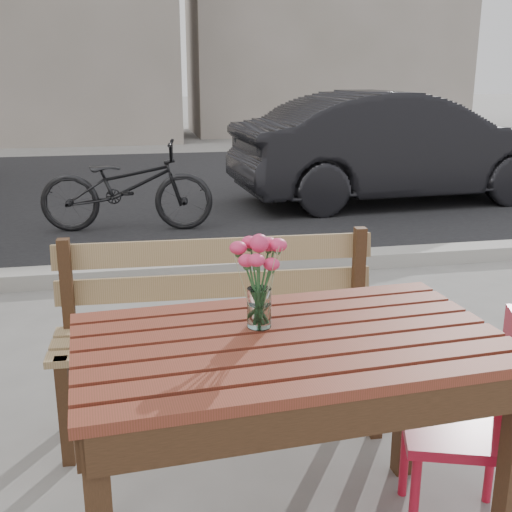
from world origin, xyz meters
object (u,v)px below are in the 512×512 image
Objects in this scene: main_table at (289,375)px; bicycle at (127,186)px; red_chair at (484,414)px; parked_car at (399,147)px; main_vase at (259,270)px.

bicycle reaches higher than main_table.
main_table reaches higher than red_chair.
parked_car reaches higher than red_chair.
bicycle is at bearing 91.95° from main_table.
main_vase reaches higher than bicycle.
main_vase is at bearing -168.26° from bicycle.
bicycle reaches higher than red_chair.
main_vase is at bearing 125.33° from main_table.
red_chair is at bearing -7.11° from main_vase.
main_table is at bearing -167.45° from bicycle.
red_chair is at bearing -3.70° from main_table.
main_table is 0.78× the size of bicycle.
main_table is 0.33× the size of parked_car.
bicycle is at bearing -147.68° from red_chair.
parked_car reaches higher than main_table.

